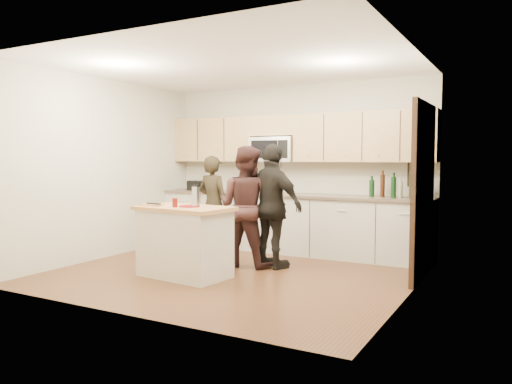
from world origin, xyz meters
The scene contains 21 objects.
floor centered at (0.00, 0.00, 0.00)m, with size 4.50×4.50×0.00m, color brown.
room_shell centered at (0.00, 0.00, 1.73)m, with size 4.52×4.02×2.71m.
back_cabinetry centered at (0.00, 1.69, 0.47)m, with size 4.50×0.66×0.94m.
upper_cabinetry centered at (0.03, 1.83, 1.84)m, with size 4.50×0.33×0.75m.
microwave centered at (-0.31, 1.80, 1.65)m, with size 0.76×0.41×0.40m.
doorway centered at (2.23, 0.90, 1.16)m, with size 0.06×1.25×2.20m.
framed_picture centered at (1.95, 1.98, 1.28)m, with size 0.30×0.03×0.38m.
dish_towel centered at (-0.95, 1.50, 0.80)m, with size 0.34×0.60×0.48m.
island centered at (-0.44, -0.47, 0.45)m, with size 1.26×0.82×0.90m.
red_plate centered at (-0.36, -0.47, 0.91)m, with size 0.26×0.26×0.02m, color maroon.
box_grater centered at (-0.26, -0.47, 1.05)m, with size 0.08×0.06×0.26m.
drink_glass centered at (-0.48, -0.61, 0.96)m, with size 0.07×0.07×0.11m, color maroon.
cutting_board centered at (-0.89, -0.57, 0.91)m, with size 0.26×0.19×0.02m, color tan.
tongs centered at (-0.83, -0.59, 0.93)m, with size 0.24×0.03×0.02m, color black.
knife centered at (-0.71, -0.66, 0.92)m, with size 0.18×0.02×0.01m, color silver.
toaster centered at (-1.76, 1.67, 1.03)m, with size 0.30×0.22×0.17m.
bottle_cluster centered at (1.76, 1.69, 1.12)m, with size 0.83×0.21×0.41m.
orchid centered at (2.10, 1.72, 1.19)m, with size 0.28×0.23×0.51m, color #3D722D.
woman_left centered at (-1.05, 1.10, 0.77)m, with size 0.56×0.37×1.54m, color black.
woman_center centered at (-0.08, 0.46, 0.84)m, with size 0.81×0.63×1.68m, color black.
woman_right centered at (0.32, 0.51, 0.85)m, with size 1.00×0.42×1.70m, color black.
Camera 1 is at (3.37, -5.54, 1.52)m, focal length 35.00 mm.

